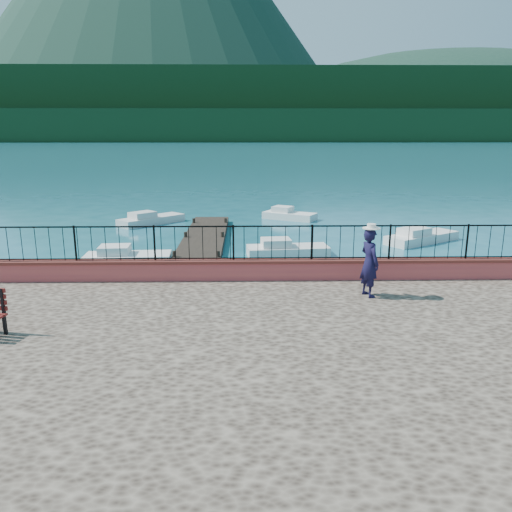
{
  "coord_description": "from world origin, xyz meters",
  "views": [
    {
      "loc": [
        0.05,
        -9.92,
        5.26
      ],
      "look_at": [
        0.3,
        2.0,
        2.3
      ],
      "focal_mm": 35.0,
      "sensor_mm": 36.0,
      "label": 1
    }
  ],
  "objects_px": {
    "person": "(369,263)",
    "boat_2": "(422,234)",
    "boat_4": "(290,213)",
    "boat_1": "(288,247)",
    "boat_0": "(128,254)",
    "boat_3": "(151,217)"
  },
  "relations": [
    {
      "from": "boat_2",
      "to": "boat_4",
      "type": "relative_size",
      "value": 1.26
    },
    {
      "from": "boat_2",
      "to": "boat_3",
      "type": "height_order",
      "value": "same"
    },
    {
      "from": "person",
      "to": "boat_3",
      "type": "distance_m",
      "value": 19.39
    },
    {
      "from": "boat_0",
      "to": "person",
      "type": "bearing_deg",
      "value": -48.4
    },
    {
      "from": "boat_3",
      "to": "boat_4",
      "type": "height_order",
      "value": "same"
    },
    {
      "from": "boat_0",
      "to": "boat_3",
      "type": "bearing_deg",
      "value": 90.91
    },
    {
      "from": "person",
      "to": "boat_2",
      "type": "xyz_separation_m",
      "value": [
        5.58,
        11.83,
        -1.67
      ]
    },
    {
      "from": "boat_3",
      "to": "boat_1",
      "type": "bearing_deg",
      "value": -92.83
    },
    {
      "from": "boat_1",
      "to": "boat_2",
      "type": "bearing_deg",
      "value": 15.43
    },
    {
      "from": "boat_0",
      "to": "boat_4",
      "type": "bearing_deg",
      "value": 51.18
    },
    {
      "from": "person",
      "to": "boat_4",
      "type": "relative_size",
      "value": 0.54
    },
    {
      "from": "boat_1",
      "to": "boat_0",
      "type": "bearing_deg",
      "value": -174.98
    },
    {
      "from": "boat_1",
      "to": "boat_4",
      "type": "relative_size",
      "value": 1.09
    },
    {
      "from": "boat_0",
      "to": "boat_1",
      "type": "distance_m",
      "value": 6.82
    },
    {
      "from": "person",
      "to": "boat_3",
      "type": "bearing_deg",
      "value": 5.7
    },
    {
      "from": "boat_3",
      "to": "boat_4",
      "type": "bearing_deg",
      "value": -35.85
    },
    {
      "from": "boat_2",
      "to": "boat_4",
      "type": "xyz_separation_m",
      "value": [
        -5.95,
        6.83,
        0.0
      ]
    },
    {
      "from": "boat_4",
      "to": "boat_1",
      "type": "bearing_deg",
      "value": -65.85
    },
    {
      "from": "boat_1",
      "to": "boat_4",
      "type": "height_order",
      "value": "same"
    },
    {
      "from": "boat_2",
      "to": "boat_1",
      "type": "bearing_deg",
      "value": 168.68
    },
    {
      "from": "boat_3",
      "to": "boat_0",
      "type": "bearing_deg",
      "value": -130.97
    },
    {
      "from": "person",
      "to": "boat_0",
      "type": "relative_size",
      "value": 0.51
    }
  ]
}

